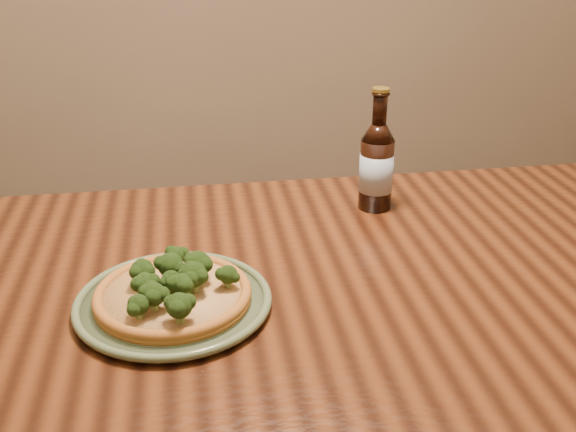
{
  "coord_description": "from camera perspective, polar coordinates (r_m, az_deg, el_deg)",
  "views": [
    {
      "loc": [
        -0.14,
        -0.88,
        1.34
      ],
      "look_at": [
        0.03,
        0.21,
        0.82
      ],
      "focal_mm": 42.0,
      "sensor_mm": 36.0,
      "label": 1
    }
  ],
  "objects": [
    {
      "name": "table",
      "position": [
        1.2,
        -0.39,
        -9.4
      ],
      "size": [
        1.6,
        0.9,
        0.75
      ],
      "color": "#49230F",
      "rests_on": "ground"
    },
    {
      "name": "pizza",
      "position": [
        1.08,
        -9.69,
        -6.31
      ],
      "size": [
        0.25,
        0.25,
        0.07
      ],
      "rotation": [
        0.0,
        0.0,
        -0.12
      ],
      "color": "#A86526",
      "rests_on": "plate"
    },
    {
      "name": "beer_bottle",
      "position": [
        1.39,
        7.5,
        4.29
      ],
      "size": [
        0.07,
        0.07,
        0.25
      ],
      "rotation": [
        0.0,
        0.0,
        0.1
      ],
      "color": "black",
      "rests_on": "table"
    },
    {
      "name": "plate",
      "position": [
        1.09,
        -9.67,
        -7.17
      ],
      "size": [
        0.31,
        0.31,
        0.02
      ],
      "rotation": [
        0.0,
        0.0,
        0.2
      ],
      "color": "#546545",
      "rests_on": "table"
    }
  ]
}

